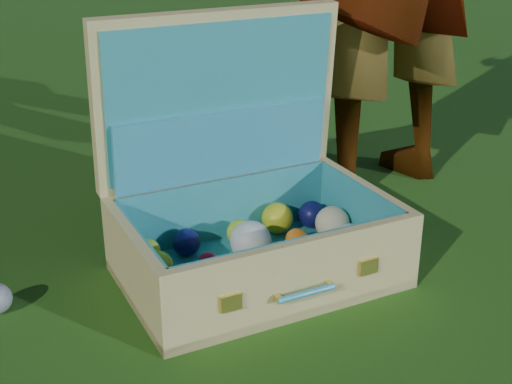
# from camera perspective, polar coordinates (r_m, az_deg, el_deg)

# --- Properties ---
(ground) EXTENTS (60.00, 60.00, 0.00)m
(ground) POSITION_cam_1_polar(r_m,az_deg,el_deg) (1.56, 4.58, -9.44)
(ground) COLOR #215114
(ground) RESTS_ON ground
(suitcase) EXTENTS (0.73, 0.65, 0.59)m
(suitcase) POSITION_cam_1_polar(r_m,az_deg,el_deg) (1.66, -0.77, -0.77)
(suitcase) COLOR #DEC677
(suitcase) RESTS_ON ground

